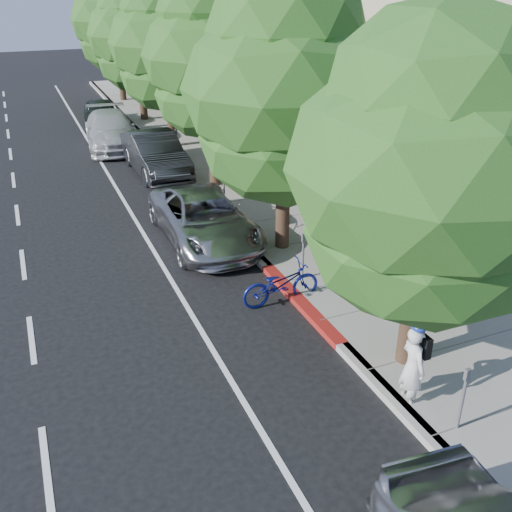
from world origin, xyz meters
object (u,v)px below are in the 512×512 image
street_tree_2 (211,58)px  silver_suv (204,219)px  cyclist (413,367)px  bicycle (281,284)px  street_tree_3 (167,45)px  dark_sedan (155,154)px  pedestrian (336,193)px  street_tree_5 (116,21)px  street_tree_0 (431,172)px  street_tree_4 (137,36)px  dark_suv_far (102,114)px  white_pickup (111,130)px  street_tree_1 (285,92)px

street_tree_2 → silver_suv: size_ratio=1.47×
cyclist → bicycle: 4.36m
street_tree_3 → silver_suv: (-1.88, -10.50, -3.86)m
street_tree_3 → dark_sedan: (-1.64, -3.42, -3.77)m
pedestrian → bicycle: bearing=37.9°
street_tree_3 → street_tree_5: (0.00, 12.00, 0.22)m
cyclist → bicycle: size_ratio=0.84×
street_tree_0 → street_tree_2: 12.01m
cyclist → dark_sedan: size_ratio=0.34×
street_tree_3 → cyclist: bearing=-92.0°
street_tree_4 → bicycle: (-1.30, -20.70, -3.93)m
silver_suv → dark_suv_far: (-0.45, 16.00, -0.01)m
street_tree_2 → street_tree_4: size_ratio=1.03×
street_tree_2 → street_tree_3: bearing=90.0°
dark_sedan → white_pickup: (-0.95, 4.88, -0.04)m
street_tree_4 → pedestrian: bearing=-81.5°
street_tree_2 → street_tree_3: (-0.00, 6.00, -0.14)m
street_tree_0 → dark_suv_far: bearing=95.7°
dark_sedan → silver_suv: bearing=-93.7°
pedestrian → street_tree_0: bearing=62.6°
dark_sedan → dark_suv_far: dark_sedan is taller
street_tree_0 → dark_suv_far: (-2.33, 23.50, -3.47)m
silver_suv → dark_sedan: dark_sedan is taller
street_tree_0 → cyclist: size_ratio=4.20×
street_tree_0 → pedestrian: (2.49, 7.28, -3.15)m
street_tree_3 → pedestrian: size_ratio=4.31×
street_tree_1 → street_tree_5: size_ratio=0.96×
cyclist → dark_sedan: bearing=7.1°
street_tree_3 → white_pickup: 4.83m
pedestrian → white_pickup: bearing=-75.9°
cyclist → bicycle: (-0.65, 4.30, -0.32)m
street_tree_0 → bicycle: size_ratio=3.53×
street_tree_0 → street_tree_1: size_ratio=0.92×
street_tree_3 → cyclist: (-0.65, -19.00, -3.75)m
street_tree_4 → dark_suv_far: 4.44m
silver_suv → street_tree_1: bearing=-38.1°
street_tree_4 → white_pickup: street_tree_4 is taller
street_tree_4 → street_tree_5: (-0.00, 6.00, 0.35)m
dark_sedan → street_tree_3: bearing=62.7°
street_tree_0 → street_tree_5: size_ratio=0.89×
street_tree_3 → dark_suv_far: bearing=113.0°
street_tree_3 → dark_suv_far: 7.12m
street_tree_2 → street_tree_3: size_ratio=1.01×
silver_suv → white_pickup: (-0.70, 11.97, 0.06)m
dark_sedan → dark_suv_far: 8.94m
street_tree_4 → street_tree_2: bearing=-90.0°
street_tree_2 → street_tree_4: bearing=90.0°
silver_suv → pedestrian: pedestrian is taller
street_tree_2 → street_tree_5: size_ratio=0.97×
street_tree_4 → white_pickup: size_ratio=1.37×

